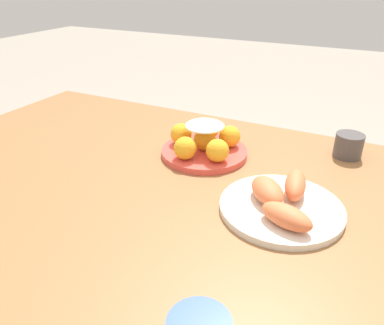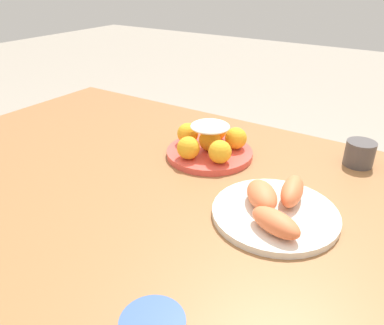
% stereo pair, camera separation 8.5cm
% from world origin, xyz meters
% --- Properties ---
extents(dining_table, '(1.56, 1.03, 0.72)m').
position_xyz_m(dining_table, '(0.00, 0.00, 0.64)').
color(dining_table, '#936038').
rests_on(dining_table, ground_plane).
extents(cake_plate, '(0.22, 0.22, 0.09)m').
position_xyz_m(cake_plate, '(0.05, -0.24, 0.75)').
color(cake_plate, '#E04C42').
rests_on(cake_plate, dining_table).
extents(seafood_platter, '(0.25, 0.25, 0.06)m').
position_xyz_m(seafood_platter, '(-0.19, -0.08, 0.74)').
color(seafood_platter, silver).
rests_on(seafood_platter, dining_table).
extents(cup_near, '(0.07, 0.07, 0.06)m').
position_xyz_m(cup_near, '(-0.28, -0.40, 0.75)').
color(cup_near, '#4C4747').
rests_on(cup_near, dining_table).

